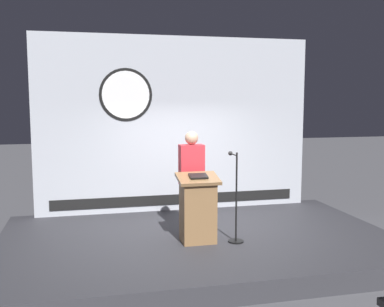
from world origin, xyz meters
TOP-DOWN VIEW (x-y plane):
  - ground_plane at (0.00, 0.00)m, footprint 40.00×40.00m
  - stage_platform at (0.00, 0.00)m, footprint 6.40×4.00m
  - banner_display at (-0.02, 1.85)m, footprint 5.50×0.12m
  - podium at (-0.09, -0.31)m, footprint 0.64×0.50m
  - speaker_person at (-0.08, 0.17)m, footprint 0.40×0.26m
  - microphone_stand at (0.49, -0.42)m, footprint 0.24×0.47m

SIDE VIEW (x-z plane):
  - ground_plane at x=0.00m, z-range 0.00..0.00m
  - stage_platform at x=0.00m, z-range 0.00..0.30m
  - microphone_stand at x=0.49m, z-range 0.08..1.50m
  - podium at x=-0.09m, z-range 0.29..1.37m
  - speaker_person at x=-0.08m, z-range 0.32..2.03m
  - banner_display at x=-0.02m, z-range 0.29..3.76m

